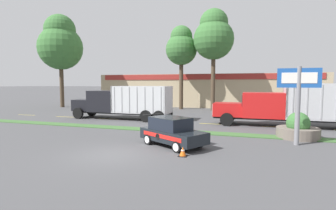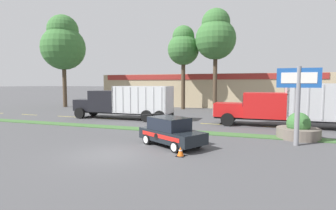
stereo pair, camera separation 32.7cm
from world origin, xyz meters
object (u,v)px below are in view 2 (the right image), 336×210
(rally_car, at_px, (171,131))
(dump_truck_lead, at_px, (115,103))
(dump_truck_mid, at_px, (281,108))
(store_sign_post, at_px, (298,91))
(traffic_cone, at_px, (180,152))
(stone_planter, at_px, (298,129))

(rally_car, bearing_deg, dump_truck_lead, 134.68)
(dump_truck_lead, xyz_separation_m, dump_truck_mid, (15.92, 0.10, 0.03))
(store_sign_post, bearing_deg, dump_truck_mid, 92.80)
(rally_car, height_order, traffic_cone, rally_car)
(rally_car, bearing_deg, traffic_cone, -59.23)
(dump_truck_mid, height_order, rally_car, dump_truck_mid)
(stone_planter, bearing_deg, traffic_cone, -132.48)
(store_sign_post, height_order, stone_planter, store_sign_post)
(store_sign_post, distance_m, stone_planter, 3.50)
(store_sign_post, height_order, traffic_cone, store_sign_post)
(rally_car, bearing_deg, stone_planter, 32.95)
(traffic_cone, bearing_deg, dump_truck_mid, 64.64)
(rally_car, distance_m, stone_planter, 8.76)
(stone_planter, xyz_separation_m, traffic_cone, (-6.17, -6.74, -0.37))
(dump_truck_mid, distance_m, store_sign_post, 7.22)
(store_sign_post, relative_size, stone_planter, 1.70)
(dump_truck_lead, relative_size, stone_planter, 3.89)
(dump_truck_lead, xyz_separation_m, rally_car, (9.30, -9.40, -0.74))
(dump_truck_lead, xyz_separation_m, traffic_cone, (10.48, -11.38, -1.35))
(dump_truck_mid, height_order, traffic_cone, dump_truck_mid)
(rally_car, distance_m, store_sign_post, 7.77)
(dump_truck_lead, relative_size, rally_car, 2.40)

